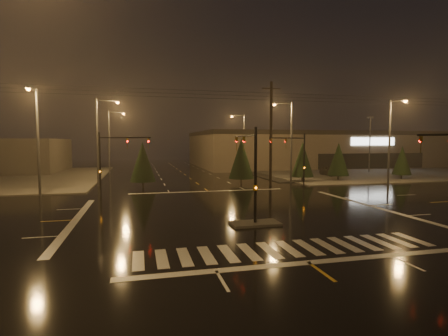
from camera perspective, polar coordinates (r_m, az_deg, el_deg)
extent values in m
plane|color=black|center=(25.62, 2.20, -7.19)|extent=(140.00, 140.00, 0.00)
cube|color=#484540|center=(65.71, 20.52, -0.39)|extent=(36.00, 36.00, 0.12)
cube|color=#484540|center=(21.88, 5.11, -9.00)|extent=(3.00, 1.60, 0.15)
cube|color=beige|center=(17.40, 10.54, -12.80)|extent=(15.00, 2.60, 0.01)
cube|color=beige|center=(15.69, 13.64, -14.77)|extent=(16.00, 0.50, 0.01)
cube|color=beige|center=(36.18, -2.58, -3.81)|extent=(16.00, 0.50, 0.01)
cube|color=black|center=(67.08, 25.02, -0.45)|extent=(50.00, 24.00, 0.08)
cube|color=#705D50|center=(81.72, 17.18, 2.97)|extent=(60.00, 28.00, 7.00)
cube|color=black|center=(81.72, 17.23, 5.28)|extent=(60.20, 28.20, 0.80)
cube|color=white|center=(69.97, 23.15, 4.02)|extent=(9.00, 0.20, 1.40)
cube|color=black|center=(70.10, 23.04, 1.08)|extent=(22.00, 0.15, 2.80)
cylinder|color=black|center=(21.40, 5.16, -1.36)|extent=(0.18, 0.18, 6.00)
cylinder|color=black|center=(23.44, 3.42, 5.26)|extent=(0.12, 4.50, 0.12)
imported|color=#594707|center=(25.38, 2.07, 5.08)|extent=(0.16, 0.20, 1.00)
cube|color=#594707|center=(21.48, 5.14, -3.21)|extent=(0.25, 0.18, 0.35)
cylinder|color=black|center=(38.82, 12.95, 1.08)|extent=(0.18, 0.18, 6.00)
cylinder|color=black|center=(36.99, 10.34, 4.84)|extent=(4.74, 1.82, 0.12)
imported|color=#594707|center=(35.46, 7.71, 4.81)|extent=(0.24, 0.22, 1.00)
cube|color=#594707|center=(38.87, 12.93, 0.05)|extent=(0.25, 0.18, 0.35)
cylinder|color=black|center=(34.90, -19.60, 0.59)|extent=(0.18, 0.18, 6.00)
cylinder|color=black|center=(33.82, -15.88, 4.80)|extent=(4.74, 1.82, 0.12)
imported|color=#594707|center=(33.04, -12.25, 4.80)|extent=(0.24, 0.22, 1.00)
cube|color=#594707|center=(34.95, -19.57, -0.56)|extent=(0.25, 0.18, 0.35)
imported|color=#594707|center=(23.57, 29.47, 4.59)|extent=(0.22, 0.24, 1.00)
cylinder|color=#38383A|center=(42.40, -19.98, 3.89)|extent=(0.24, 0.24, 10.00)
cylinder|color=#38383A|center=(42.55, -18.51, 10.41)|extent=(2.40, 0.14, 0.14)
cube|color=#38383A|center=(42.47, -17.01, 10.39)|extent=(0.70, 0.30, 0.18)
sphere|color=orange|center=(42.46, -17.00, 10.21)|extent=(0.32, 0.32, 0.32)
cylinder|color=#38383A|center=(58.33, -18.26, 3.97)|extent=(0.24, 0.24, 10.00)
cylinder|color=#38383A|center=(58.44, -17.19, 8.71)|extent=(2.40, 0.14, 0.14)
cube|color=#38383A|center=(58.38, -16.10, 8.68)|extent=(0.70, 0.30, 0.18)
sphere|color=orange|center=(58.37, -16.09, 8.56)|extent=(0.32, 0.32, 0.32)
cylinder|color=#38383A|center=(44.16, 10.95, 4.08)|extent=(0.24, 0.24, 10.00)
cylinder|color=#38383A|center=(43.92, 9.59, 10.37)|extent=(2.40, 0.14, 0.14)
cube|color=#38383A|center=(43.50, 8.24, 10.38)|extent=(0.70, 0.30, 0.18)
sphere|color=orange|center=(43.49, 8.24, 10.21)|extent=(0.32, 0.32, 0.32)
cylinder|color=#38383A|center=(62.90, 3.33, 4.18)|extent=(0.24, 0.24, 10.00)
cylinder|color=#38383A|center=(62.73, 2.28, 8.57)|extent=(2.40, 0.14, 0.14)
cube|color=#38383A|center=(62.44, 1.30, 8.55)|extent=(0.70, 0.30, 0.18)
sphere|color=orange|center=(62.43, 1.30, 8.43)|extent=(0.32, 0.32, 0.32)
cylinder|color=#38383A|center=(36.80, -28.08, 3.63)|extent=(0.24, 0.24, 10.00)
cylinder|color=#38383A|center=(35.95, -28.84, 11.28)|extent=(0.14, 2.40, 0.14)
cube|color=#38383A|center=(34.89, -29.32, 11.41)|extent=(0.30, 0.70, 0.18)
sphere|color=orange|center=(34.87, -29.31, 11.19)|extent=(0.32, 0.32, 0.32)
cylinder|color=#38383A|center=(45.88, 25.39, 3.75)|extent=(0.24, 0.24, 10.00)
cylinder|color=#38383A|center=(45.20, 26.56, 9.81)|extent=(0.14, 2.40, 0.14)
cube|color=#38383A|center=(44.36, 27.49, 9.82)|extent=(0.30, 0.70, 0.18)
sphere|color=orange|center=(44.35, 27.48, 9.66)|extent=(0.32, 0.32, 0.32)
cylinder|color=black|center=(40.96, 7.67, 5.51)|extent=(0.32, 0.32, 12.00)
cube|color=black|center=(41.40, 7.74, 12.72)|extent=(2.20, 0.12, 0.12)
cylinder|color=black|center=(45.55, 12.65, -1.81)|extent=(0.18, 0.18, 0.70)
cone|color=black|center=(45.36, 12.70, 1.40)|extent=(2.81, 2.81, 4.40)
cylinder|color=black|center=(48.54, 18.11, -1.54)|extent=(0.18, 0.18, 0.70)
cone|color=black|center=(48.36, 18.18, 1.40)|extent=(2.75, 2.75, 4.30)
cylinder|color=black|center=(52.88, 26.98, -1.34)|extent=(0.18, 0.18, 0.70)
cone|color=black|center=(52.73, 27.07, 1.11)|extent=(2.45, 2.45, 3.83)
cylinder|color=black|center=(39.97, -13.08, -2.65)|extent=(0.18, 0.18, 0.70)
cone|color=black|center=(39.75, -13.14, 1.00)|extent=(2.81, 2.81, 4.40)
cylinder|color=black|center=(42.24, 2.83, -2.18)|extent=(0.18, 0.18, 0.70)
cone|color=black|center=(42.02, 2.85, 1.54)|extent=(3.06, 3.06, 4.78)
imported|color=black|center=(54.31, 17.01, -0.48)|extent=(2.08, 4.63, 1.54)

